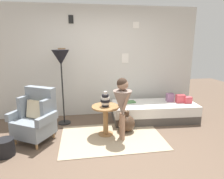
% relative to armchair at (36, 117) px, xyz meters
% --- Properties ---
extents(ground_plane, '(12.00, 12.00, 0.00)m').
position_rel_armchair_xyz_m(ground_plane, '(1.29, -0.73, -0.44)').
color(ground_plane, brown).
extents(gallery_wall, '(4.80, 0.12, 2.60)m').
position_rel_armchair_xyz_m(gallery_wall, '(1.30, 1.22, 0.86)').
color(gallery_wall, beige).
rests_on(gallery_wall, ground).
extents(rug, '(1.90, 1.26, 0.01)m').
position_rel_armchair_xyz_m(rug, '(1.38, -0.16, -0.43)').
color(rug, tan).
rests_on(rug, ground).
extents(armchair, '(0.90, 0.84, 0.97)m').
position_rel_armchair_xyz_m(armchair, '(0.00, 0.00, 0.00)').
color(armchair, tan).
rests_on(armchair, ground).
extents(daybed, '(1.94, 0.90, 0.40)m').
position_rel_armchair_xyz_m(daybed, '(2.49, 0.58, -0.24)').
color(daybed, '#4C4742').
rests_on(daybed, ground).
extents(pillow_head, '(0.17, 0.13, 0.14)m').
position_rel_armchair_xyz_m(pillow_head, '(3.26, 0.47, 0.03)').
color(pillow_head, '#D64C56').
rests_on(pillow_head, daybed).
extents(pillow_mid, '(0.20, 0.13, 0.19)m').
position_rel_armchair_xyz_m(pillow_mid, '(3.11, 0.53, 0.05)').
color(pillow_mid, '#D64C56').
rests_on(pillow_mid, daybed).
extents(pillow_back, '(0.17, 0.13, 0.19)m').
position_rel_armchair_xyz_m(pillow_back, '(2.91, 0.66, 0.06)').
color(pillow_back, gray).
rests_on(pillow_back, daybed).
extents(side_table, '(0.53, 0.53, 0.59)m').
position_rel_armchair_xyz_m(side_table, '(1.28, -0.01, -0.03)').
color(side_table, '#9E7042').
rests_on(side_table, ground).
extents(vase_striped, '(0.18, 0.18, 0.29)m').
position_rel_armchair_xyz_m(vase_striped, '(1.28, -0.04, 0.27)').
color(vase_striped, black).
rests_on(vase_striped, side_table).
extents(floor_lamp, '(0.37, 0.37, 1.62)m').
position_rel_armchair_xyz_m(floor_lamp, '(0.44, 0.70, 0.95)').
color(floor_lamp, black).
rests_on(floor_lamp, ground).
extents(person_child, '(0.34, 0.34, 1.17)m').
position_rel_armchair_xyz_m(person_child, '(1.56, -0.25, 0.31)').
color(person_child, '#A37A60').
rests_on(person_child, ground).
extents(book_on_daybed, '(0.24, 0.19, 0.03)m').
position_rel_armchair_xyz_m(book_on_daybed, '(1.96, 0.72, -0.02)').
color(book_on_daybed, '#578A52').
rests_on(book_on_daybed, daybed).
extents(demijohn_near, '(0.35, 0.35, 0.43)m').
position_rel_armchair_xyz_m(demijohn_near, '(1.72, 0.06, -0.26)').
color(demijohn_near, '#473323').
rests_on(demijohn_near, ground).
extents(magazine_basket, '(0.28, 0.28, 0.28)m').
position_rel_armchair_xyz_m(magazine_basket, '(-0.39, -0.50, -0.30)').
color(magazine_basket, black).
rests_on(magazine_basket, ground).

